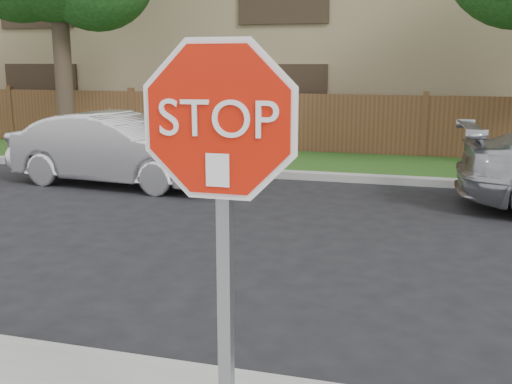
% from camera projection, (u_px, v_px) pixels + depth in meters
% --- Properties ---
extents(far_curb, '(70.00, 0.30, 0.15)m').
position_uv_depth(far_curb, '(421.00, 181.00, 11.92)').
color(far_curb, gray).
rests_on(far_curb, ground).
extents(grass_strip, '(70.00, 3.00, 0.12)m').
position_uv_depth(grass_strip, '(422.00, 168.00, 13.47)').
color(grass_strip, '#1E4714').
rests_on(grass_strip, ground).
extents(fence, '(70.00, 0.12, 1.60)m').
position_uv_depth(fence, '(424.00, 128.00, 14.82)').
color(fence, brown).
rests_on(fence, ground).
extents(apartment_building, '(35.20, 9.20, 7.20)m').
position_uv_depth(apartment_building, '(431.00, 27.00, 19.50)').
color(apartment_building, '#9E8962').
rests_on(apartment_building, ground).
extents(stop_sign, '(1.01, 0.13, 2.55)m').
position_uv_depth(stop_sign, '(221.00, 190.00, 2.72)').
color(stop_sign, gray).
rests_on(stop_sign, sidewalk_near).
extents(sedan_left, '(4.45, 1.89, 1.43)m').
position_uv_depth(sedan_left, '(118.00, 149.00, 11.87)').
color(sedan_left, silver).
rests_on(sedan_left, ground).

